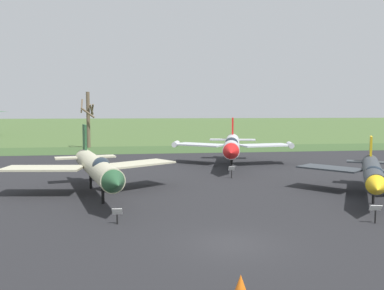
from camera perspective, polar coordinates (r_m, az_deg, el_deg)
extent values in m
plane|color=#425B2D|center=(18.77, 5.57, -13.57)|extent=(600.00, 600.00, 0.00)
cube|color=black|center=(32.54, -0.62, -5.62)|extent=(109.16, 48.13, 0.05)
cube|color=#344E27|center=(62.21, -4.40, -0.64)|extent=(169.16, 12.00, 0.06)
cylinder|color=#33383D|center=(30.51, 23.78, -3.41)|extent=(6.45, 9.88, 1.24)
cone|color=yellow|center=(24.37, 24.29, -5.41)|extent=(1.85, 2.06, 1.14)
cylinder|color=black|center=(36.06, 23.47, -2.19)|extent=(1.09, 1.02, 0.86)
ellipsoid|color=#19232D|center=(28.04, 23.98, -3.41)|extent=(0.79, 1.48, 0.74)
cube|color=#33383D|center=(31.97, 18.65, -3.06)|extent=(4.52, 4.84, 0.12)
cube|color=yellow|center=(35.16, 23.58, -0.11)|extent=(0.89, 1.38, 1.52)
cube|color=#33383D|center=(35.21, 21.90, -2.15)|extent=(1.88, 1.75, 0.12)
cube|color=#33383D|center=(35.28, 25.14, -2.24)|extent=(1.88, 1.75, 0.12)
cylinder|color=black|center=(28.38, 23.87, -6.45)|extent=(0.16, 0.16, 1.15)
cylinder|color=black|center=(33.01, 23.57, -4.90)|extent=(0.16, 0.16, 1.15)
cylinder|color=black|center=(23.68, 24.09, -9.18)|extent=(0.08, 0.08, 0.72)
cube|color=white|center=(23.56, 24.13, -7.97)|extent=(0.64, 0.37, 0.32)
cylinder|color=#B7B293|center=(29.04, -13.20, -3.00)|extent=(4.22, 12.28, 1.42)
cone|color=#234C2D|center=(22.34, -10.54, -5.28)|extent=(1.61, 1.74, 1.30)
cylinder|color=black|center=(35.37, -14.77, -1.66)|extent=(1.15, 0.99, 0.99)
ellipsoid|color=#19232D|center=(26.80, -12.50, -2.79)|extent=(1.12, 2.10, 1.05)
cube|color=#B7B293|center=(30.28, -19.99, -3.05)|extent=(5.64, 3.23, 0.13)
cube|color=#B7B293|center=(31.22, -7.47, -2.57)|extent=(5.85, 5.12, 0.13)
cube|color=#234C2D|center=(34.45, -14.67, 1.07)|extent=(0.49, 1.41, 2.04)
cube|color=#B7B293|center=(34.28, -16.78, -1.72)|extent=(2.33, 1.77, 0.13)
cube|color=#B7B293|center=(34.61, -12.40, -1.57)|extent=(2.33, 1.77, 0.13)
cylinder|color=black|center=(26.64, -12.27, -6.67)|extent=(0.19, 0.19, 1.32)
cylinder|color=black|center=(31.89, -13.89, -4.81)|extent=(0.19, 0.19, 1.32)
cylinder|color=black|center=(21.90, -10.34, -10.19)|extent=(0.08, 0.08, 0.55)
cube|color=white|center=(21.79, -10.36, -9.06)|extent=(0.53, 0.30, 0.36)
cylinder|color=silver|center=(43.96, 5.57, 0.02)|extent=(5.01, 13.68, 1.58)
cone|color=red|center=(36.19, 5.42, -1.00)|extent=(1.88, 2.18, 1.46)
cylinder|color=black|center=(51.12, 5.67, 0.69)|extent=(1.29, 1.12, 1.11)
ellipsoid|color=#19232D|center=(40.79, 5.52, 0.27)|extent=(1.21, 2.28, 1.14)
cube|color=silver|center=(45.53, 1.09, 0.06)|extent=(6.14, 5.72, 0.15)
cube|color=silver|center=(45.45, 10.10, -0.02)|extent=(5.95, 3.73, 0.15)
cylinder|color=silver|center=(46.47, -2.26, 0.15)|extent=(1.21, 2.60, 0.59)
cylinder|color=silver|center=(46.33, 13.48, 0.01)|extent=(1.21, 2.60, 0.59)
cube|color=red|center=(50.05, 5.67, 2.65)|extent=(0.66, 1.85, 1.99)
cube|color=silver|center=(50.09, 3.90, 0.75)|extent=(2.72, 2.05, 0.15)
cube|color=silver|center=(50.06, 7.41, 0.72)|extent=(2.72, 2.05, 0.15)
cylinder|color=black|center=(41.11, 5.50, -2.45)|extent=(0.21, 0.21, 1.48)
cylinder|color=black|center=(47.11, 5.60, -1.53)|extent=(0.21, 0.21, 1.48)
cylinder|color=black|center=(35.87, 5.52, -4.10)|extent=(0.08, 0.08, 0.75)
cube|color=white|center=(35.79, 5.52, -3.23)|extent=(0.55, 0.27, 0.39)
cylinder|color=brown|center=(67.09, -14.21, 3.39)|extent=(0.56, 0.56, 8.86)
cylinder|color=brown|center=(67.22, -13.69, 4.73)|extent=(0.74, 1.55, 1.98)
cylinder|color=brown|center=(66.87, -13.80, 4.81)|extent=(0.66, 1.36, 1.67)
cylinder|color=brown|center=(67.17, -15.06, 5.27)|extent=(0.26, 2.08, 2.23)
cylinder|color=brown|center=(66.09, -14.27, 4.36)|extent=(2.17, 0.40, 1.73)
cone|color=orange|center=(13.75, 6.77, -18.90)|extent=(0.54, 0.54, 0.77)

